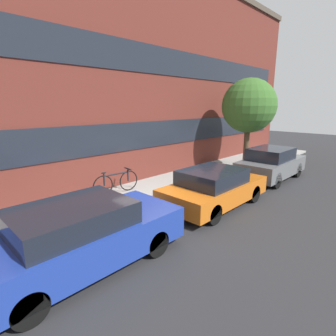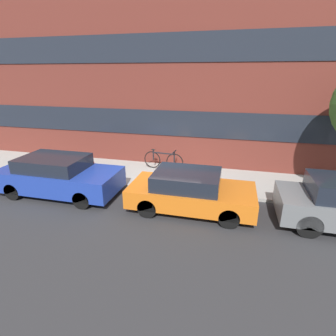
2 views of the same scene
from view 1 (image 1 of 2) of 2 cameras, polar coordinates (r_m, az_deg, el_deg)
ground_plane at (r=8.63m, az=-0.54°, el=-8.44°), size 56.00×56.00×0.00m
sidewalk_strip at (r=9.55m, az=-6.37°, el=-5.95°), size 28.00×2.71×0.12m
rowhouse_facade at (r=10.55m, az=-13.75°, el=20.54°), size 28.00×1.02×9.14m
parked_car_blue at (r=5.68m, az=-18.60°, el=-13.87°), size 4.22×1.78×1.37m
parked_car_orange at (r=8.65m, az=9.96°, el=-4.19°), size 3.84×1.78×1.24m
parked_car_grey at (r=12.43m, az=21.53°, el=0.89°), size 3.81×1.66×1.42m
fire_hydrant at (r=7.19m, az=-21.14°, el=-10.11°), size 0.53×0.30×0.68m
bicycle at (r=9.60m, az=-11.18°, el=-2.99°), size 1.79×0.44×0.86m
street_tree at (r=13.64m, az=17.22°, el=12.75°), size 2.62×2.62×4.39m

